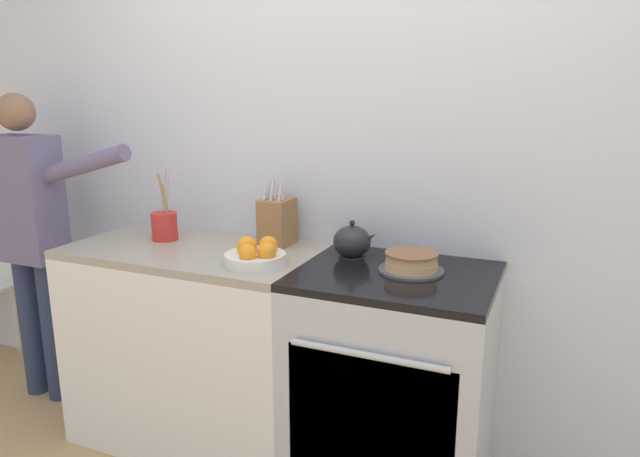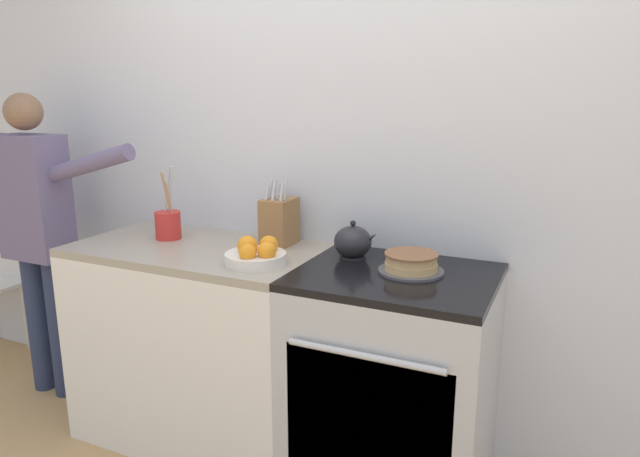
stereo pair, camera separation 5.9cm
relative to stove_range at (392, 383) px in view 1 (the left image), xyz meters
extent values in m
cube|color=silver|center=(-0.28, 0.33, 0.84)|extent=(8.00, 0.04, 2.60)
cube|color=white|center=(-0.93, 0.00, -0.02)|extent=(1.11, 0.62, 0.89)
cube|color=#9E9384|center=(-0.93, 0.00, 0.45)|extent=(1.11, 0.62, 0.03)
cube|color=#B7BABF|center=(0.00, 0.00, -0.02)|extent=(0.75, 0.62, 0.90)
cube|color=black|center=(0.00, -0.30, 0.01)|extent=(0.61, 0.01, 0.49)
cylinder|color=#B7BABF|center=(0.00, -0.33, 0.27)|extent=(0.56, 0.02, 0.02)
cube|color=black|center=(0.00, 0.00, 0.45)|extent=(0.75, 0.62, 0.03)
cylinder|color=#4C4C51|center=(0.05, 0.04, 0.47)|extent=(0.25, 0.25, 0.01)
cylinder|color=tan|center=(0.05, 0.04, 0.49)|extent=(0.20, 0.20, 0.03)
cylinder|color=tan|center=(0.05, 0.04, 0.52)|extent=(0.19, 0.19, 0.03)
cylinder|color=brown|center=(0.05, 0.04, 0.53)|extent=(0.20, 0.20, 0.01)
cylinder|color=#232328|center=(-0.23, 0.13, 0.47)|extent=(0.11, 0.11, 0.01)
ellipsoid|color=#232328|center=(-0.23, 0.13, 0.53)|extent=(0.16, 0.16, 0.13)
cone|color=#232328|center=(-0.15, 0.13, 0.55)|extent=(0.08, 0.03, 0.07)
sphere|color=black|center=(-0.23, 0.13, 0.61)|extent=(0.02, 0.02, 0.02)
cube|color=olive|center=(-0.60, 0.19, 0.57)|extent=(0.12, 0.16, 0.21)
cylinder|color=#B2B2B7|center=(-0.64, 0.15, 0.70)|extent=(0.01, 0.03, 0.07)
cylinder|color=#B2B2B7|center=(-0.60, 0.15, 0.72)|extent=(0.01, 0.04, 0.10)
cylinder|color=#B2B2B7|center=(-0.57, 0.15, 0.71)|extent=(0.01, 0.04, 0.08)
cylinder|color=#B2B2B7|center=(-0.64, 0.18, 0.71)|extent=(0.01, 0.04, 0.09)
cylinder|color=#B2B2B7|center=(-0.60, 0.19, 0.70)|extent=(0.01, 0.03, 0.07)
cylinder|color=#B2B2B7|center=(-0.57, 0.18, 0.71)|extent=(0.01, 0.04, 0.09)
cylinder|color=#B2B2B7|center=(-0.64, 0.22, 0.71)|extent=(0.01, 0.04, 0.08)
cylinder|color=red|center=(-1.12, 0.06, 0.53)|extent=(0.12, 0.12, 0.13)
cylinder|color=#B7BABF|center=(-1.12, 0.08, 0.65)|extent=(0.06, 0.02, 0.29)
cylinder|color=#A37A51|center=(-1.10, 0.05, 0.64)|extent=(0.04, 0.05, 0.27)
cylinder|color=#B7BABF|center=(-1.14, 0.08, 0.65)|extent=(0.05, 0.04, 0.29)
cylinder|color=#A37A51|center=(-1.10, 0.05, 0.62)|extent=(0.02, 0.05, 0.23)
cylinder|color=silver|center=(-0.54, -0.12, 0.49)|extent=(0.25, 0.25, 0.04)
sphere|color=orange|center=(-0.48, -0.14, 0.53)|extent=(0.07, 0.07, 0.07)
sphere|color=orange|center=(-0.59, -0.11, 0.53)|extent=(0.08, 0.08, 0.08)
sphere|color=orange|center=(-0.52, -0.05, 0.53)|extent=(0.08, 0.08, 0.08)
sphere|color=orange|center=(-0.54, -0.18, 0.53)|extent=(0.07, 0.07, 0.07)
cylinder|color=#283351|center=(-1.99, -0.02, -0.08)|extent=(0.11, 0.11, 0.76)
cylinder|color=#283351|center=(-1.83, -0.02, -0.08)|extent=(0.11, 0.11, 0.76)
cube|color=slate|center=(-1.91, -0.02, 0.61)|extent=(0.34, 0.20, 0.63)
cylinder|color=slate|center=(-1.51, -0.02, 0.80)|extent=(0.54, 0.08, 0.22)
sphere|color=#846047|center=(-1.91, -0.02, 1.04)|extent=(0.18, 0.18, 0.18)
cylinder|color=silver|center=(-2.51, 0.30, -0.25)|extent=(0.04, 0.04, 0.43)
camera|label=1|loc=(0.55, -2.01, 1.13)|focal=32.00mm
camera|label=2|loc=(0.60, -1.99, 1.13)|focal=32.00mm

